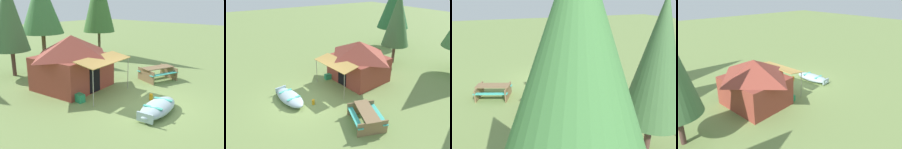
# 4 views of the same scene
# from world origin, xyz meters

# --- Properties ---
(ground_plane) EXTENTS (80.00, 80.00, 0.00)m
(ground_plane) POSITION_xyz_m (0.00, 0.00, 0.00)
(ground_plane) COLOR #778F4D
(beached_rowboat) EXTENTS (2.58, 1.32, 0.47)m
(beached_rowboat) POSITION_xyz_m (-0.51, -0.72, 0.24)
(beached_rowboat) COLOR #9FB8C1
(beached_rowboat) RESTS_ON ground_plane
(canvas_cabin_tent) EXTENTS (3.89, 4.45, 2.69)m
(canvas_cabin_tent) POSITION_xyz_m (-0.64, 4.25, 1.39)
(canvas_cabin_tent) COLOR brown
(canvas_cabin_tent) RESTS_ON ground_plane
(picnic_table) EXTENTS (2.19, 1.94, 0.74)m
(picnic_table) POSITION_xyz_m (3.35, 1.67, 0.47)
(picnic_table) COLOR olive
(picnic_table) RESTS_ON ground_plane
(cooler_box) EXTENTS (0.33, 0.47, 0.37)m
(cooler_box) POSITION_xyz_m (-1.76, 2.51, 0.18)
(cooler_box) COLOR #268B56
(cooler_box) RESTS_ON ground_plane
(fuel_can) EXTENTS (0.22, 0.22, 0.28)m
(fuel_can) POSITION_xyz_m (0.52, 0.26, 0.14)
(fuel_can) COLOR orange
(fuel_can) RESTS_ON ground_plane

